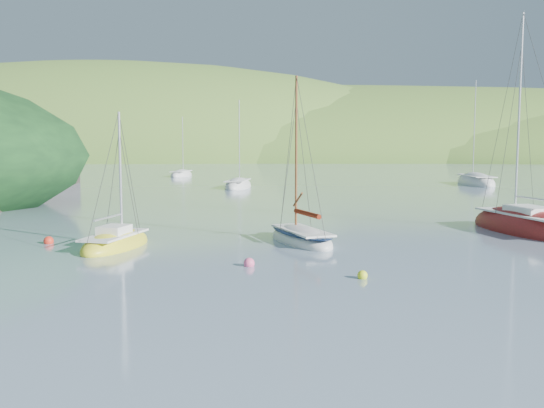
{
  "coord_description": "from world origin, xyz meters",
  "views": [
    {
      "loc": [
        -0.28,
        -21.61,
        5.08
      ],
      "look_at": [
        -1.46,
        8.0,
        2.0
      ],
      "focal_mm": 40.0,
      "sensor_mm": 36.0,
      "label": 1
    }
  ],
  "objects_px": {
    "sloop_red": "(527,228)",
    "sailboat_yellow": "(116,244)",
    "distant_sloop_a": "(238,186)",
    "distant_sloop_c": "(181,175)",
    "distant_sloop_b": "(476,183)",
    "daysailer_white": "(301,238)"
  },
  "relations": [
    {
      "from": "sailboat_yellow",
      "to": "distant_sloop_b",
      "type": "xyz_separation_m",
      "value": [
        29.71,
        43.52,
        0.04
      ]
    },
    {
      "from": "sloop_red",
      "to": "sailboat_yellow",
      "type": "relative_size",
      "value": 1.87
    },
    {
      "from": "sloop_red",
      "to": "sailboat_yellow",
      "type": "xyz_separation_m",
      "value": [
        -21.49,
        -5.69,
        -0.07
      ]
    },
    {
      "from": "sloop_red",
      "to": "sailboat_yellow",
      "type": "bearing_deg",
      "value": 178.6
    },
    {
      "from": "sloop_red",
      "to": "distant_sloop_c",
      "type": "xyz_separation_m",
      "value": [
        -29.47,
        53.01,
        -0.07
      ]
    },
    {
      "from": "sloop_red",
      "to": "distant_sloop_b",
      "type": "distance_m",
      "value": 38.71
    },
    {
      "from": "sailboat_yellow",
      "to": "distant_sloop_a",
      "type": "height_order",
      "value": "distant_sloop_a"
    },
    {
      "from": "distant_sloop_a",
      "to": "distant_sloop_c",
      "type": "xyz_separation_m",
      "value": [
        -10.27,
        21.31,
        -0.01
      ]
    },
    {
      "from": "daysailer_white",
      "to": "distant_sloop_b",
      "type": "height_order",
      "value": "distant_sloop_b"
    },
    {
      "from": "daysailer_white",
      "to": "distant_sloop_b",
      "type": "xyz_separation_m",
      "value": [
        20.81,
        41.58,
        0.0
      ]
    },
    {
      "from": "distant_sloop_a",
      "to": "distant_sloop_b",
      "type": "bearing_deg",
      "value": 18.06
    },
    {
      "from": "sailboat_yellow",
      "to": "distant_sloop_a",
      "type": "relative_size",
      "value": 0.68
    },
    {
      "from": "sloop_red",
      "to": "distant_sloop_a",
      "type": "bearing_deg",
      "value": 104.97
    },
    {
      "from": "sloop_red",
      "to": "distant_sloop_c",
      "type": "relative_size",
      "value": 1.41
    },
    {
      "from": "distant_sloop_c",
      "to": "sloop_red",
      "type": "bearing_deg",
      "value": -53.08
    },
    {
      "from": "distant_sloop_b",
      "to": "daysailer_white",
      "type": "bearing_deg",
      "value": -118.45
    },
    {
      "from": "sloop_red",
      "to": "distant_sloop_a",
      "type": "distance_m",
      "value": 37.06
    },
    {
      "from": "daysailer_white",
      "to": "distant_sloop_a",
      "type": "relative_size",
      "value": 0.86
    },
    {
      "from": "sloop_red",
      "to": "sailboat_yellow",
      "type": "height_order",
      "value": "sloop_red"
    },
    {
      "from": "distant_sloop_b",
      "to": "distant_sloop_c",
      "type": "xyz_separation_m",
      "value": [
        -37.68,
        15.18,
        -0.05
      ]
    },
    {
      "from": "distant_sloop_b",
      "to": "sloop_red",
      "type": "bearing_deg",
      "value": -104.12
    },
    {
      "from": "distant_sloop_b",
      "to": "distant_sloop_c",
      "type": "height_order",
      "value": "distant_sloop_b"
    }
  ]
}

